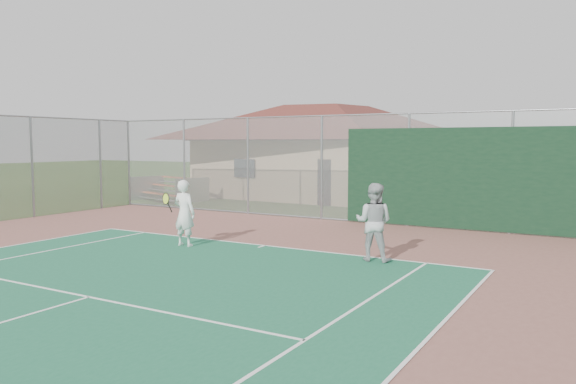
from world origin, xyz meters
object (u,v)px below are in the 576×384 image
at_px(bleachers, 168,188).
at_px(player_grey_back, 374,223).
at_px(clubhouse, 327,142).
at_px(player_white_front, 184,213).

bearing_deg(bleachers, player_grey_back, -12.87).
distance_m(clubhouse, player_white_front, 14.16).
bearing_deg(player_white_front, clubhouse, -79.97).
height_order(clubhouse, player_grey_back, clubhouse).
height_order(player_white_front, player_grey_back, player_grey_back).
xyz_separation_m(clubhouse, player_white_front, (2.84, -13.76, -1.81)).
distance_m(clubhouse, bleachers, 7.83).
distance_m(clubhouse, player_grey_back, 15.18).
relative_size(bleachers, player_white_front, 1.98).
relative_size(clubhouse, bleachers, 3.75).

